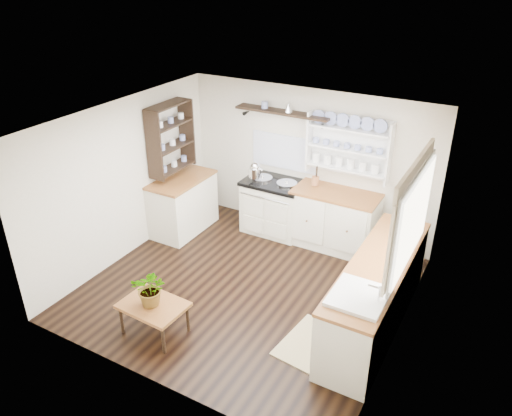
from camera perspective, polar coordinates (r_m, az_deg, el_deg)
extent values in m
cube|color=black|center=(6.81, -1.04, -9.11)|extent=(4.00, 3.80, 0.01)
cube|color=beige|center=(7.75, 6.00, 5.19)|extent=(4.00, 0.02, 2.30)
cube|color=beige|center=(5.59, 16.93, -5.14)|extent=(0.02, 3.80, 2.30)
cube|color=beige|center=(7.32, -14.79, 3.06)|extent=(0.02, 3.80, 2.30)
cube|color=white|center=(5.76, -1.24, 9.68)|extent=(4.00, 3.80, 0.01)
cube|color=white|center=(5.56, 17.38, -1.25)|extent=(0.04, 1.40, 1.00)
cube|color=white|center=(5.56, 17.18, -1.20)|extent=(0.02, 1.50, 1.10)
cube|color=beige|center=(5.33, 17.82, 4.35)|extent=(0.04, 1.55, 0.18)
cube|color=#EDE8CD|center=(7.94, 2.07, 0.02)|extent=(0.93, 0.60, 0.82)
cube|color=black|center=(7.75, 2.12, 2.87)|extent=(0.97, 0.64, 0.05)
cylinder|color=silver|center=(7.83, 0.73, 3.45)|extent=(0.32, 0.32, 0.03)
cylinder|color=silver|center=(7.65, 3.55, 2.82)|extent=(0.32, 0.32, 0.03)
cylinder|color=silver|center=(7.53, 0.91, 1.12)|extent=(0.84, 0.02, 0.02)
cube|color=beige|center=(7.60, 8.96, -1.38)|extent=(1.25, 0.60, 0.88)
cube|color=brown|center=(7.40, 9.20, 1.61)|extent=(1.27, 0.63, 0.04)
cube|color=beige|center=(6.12, 13.52, -9.66)|extent=(0.60, 2.40, 0.88)
cube|color=brown|center=(5.87, 13.98, -6.21)|extent=(0.62, 2.43, 0.04)
cube|color=white|center=(5.32, 11.52, -10.89)|extent=(0.55, 0.60, 0.28)
cylinder|color=silver|center=(5.16, 13.85, -9.72)|extent=(0.02, 0.02, 0.22)
cube|color=beige|center=(8.05, -8.33, 0.36)|extent=(0.60, 1.10, 0.88)
cube|color=brown|center=(7.86, -8.54, 3.23)|extent=(0.62, 1.13, 0.04)
cube|color=white|center=(7.38, 10.73, 7.04)|extent=(1.20, 0.03, 0.90)
cube|color=white|center=(7.30, 10.49, 6.84)|extent=(1.20, 0.22, 0.02)
cylinder|color=navy|center=(7.22, 10.70, 8.87)|extent=(0.20, 0.02, 0.20)
cube|color=black|center=(7.54, 3.05, 10.88)|extent=(1.50, 0.24, 0.04)
cone|color=black|center=(7.93, -1.02, 10.90)|extent=(0.06, 0.20, 0.06)
cone|color=black|center=(7.39, 7.85, 9.42)|extent=(0.06, 0.20, 0.06)
cube|color=black|center=(7.70, -9.72, 7.98)|extent=(0.28, 0.80, 1.05)
cylinder|color=#A1633B|center=(7.55, 6.80, 3.10)|extent=(0.11, 0.11, 0.13)
cube|color=brown|center=(6.01, -11.67, -10.86)|extent=(0.77, 0.57, 0.04)
cylinder|color=black|center=(6.21, -15.11, -12.25)|extent=(0.04, 0.04, 0.37)
cylinder|color=black|center=(6.44, -12.33, -10.29)|extent=(0.04, 0.04, 0.37)
cylinder|color=black|center=(5.84, -10.55, -14.62)|extent=(0.04, 0.04, 0.37)
cylinder|color=black|center=(6.08, -7.79, -12.41)|extent=(0.04, 0.04, 0.37)
imported|color=#3F7233|center=(5.86, -11.90, -8.97)|extent=(0.49, 0.45, 0.45)
cube|color=#8D7F52|center=(6.01, 6.12, -15.05)|extent=(0.64, 0.91, 0.02)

